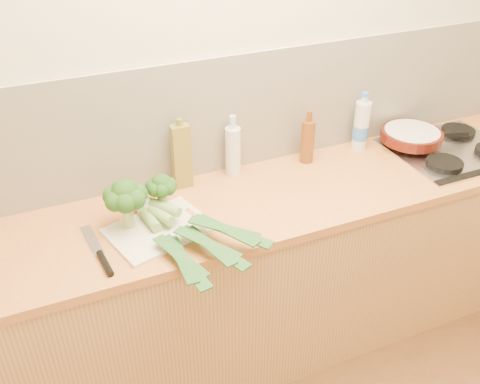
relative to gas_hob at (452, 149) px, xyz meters
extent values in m
plane|color=beige|center=(-1.02, 0.30, 0.39)|extent=(3.50, 0.00, 3.50)
cube|color=silver|center=(-1.02, 0.29, 0.26)|extent=(3.20, 0.02, 0.54)
cube|color=tan|center=(-1.02, 0.00, -0.48)|extent=(3.20, 0.60, 0.86)
cube|color=#DC7F40|center=(-1.02, 0.00, -0.03)|extent=(3.20, 0.62, 0.04)
cube|color=silver|center=(0.00, 0.00, -0.01)|extent=(0.58, 0.50, 0.01)
cylinder|color=black|center=(-0.15, -0.12, 0.01)|extent=(0.17, 0.17, 0.03)
cylinder|color=black|center=(-0.15, 0.12, 0.01)|extent=(0.17, 0.17, 0.03)
cylinder|color=black|center=(0.15, 0.12, 0.01)|extent=(0.17, 0.17, 0.03)
cube|color=beige|center=(-1.52, -0.05, -0.01)|extent=(0.44, 0.37, 0.01)
cylinder|color=#94A460|center=(-1.62, 0.01, 0.04)|extent=(0.04, 0.04, 0.09)
sphere|color=#18370F|center=(-1.62, 0.01, 0.15)|extent=(0.11, 0.11, 0.11)
sphere|color=#18370F|center=(-1.57, 0.01, 0.14)|extent=(0.08, 0.08, 0.08)
sphere|color=#18370F|center=(-1.59, 0.04, 0.14)|extent=(0.08, 0.08, 0.08)
sphere|color=#18370F|center=(-1.63, 0.05, 0.14)|extent=(0.08, 0.08, 0.08)
sphere|color=#18370F|center=(-1.67, 0.03, 0.14)|extent=(0.08, 0.08, 0.08)
sphere|color=#18370F|center=(-1.67, -0.02, 0.14)|extent=(0.08, 0.08, 0.08)
sphere|color=#18370F|center=(-1.63, -0.04, 0.14)|extent=(0.08, 0.08, 0.08)
sphere|color=#18370F|center=(-1.59, -0.03, 0.14)|extent=(0.08, 0.08, 0.08)
cylinder|color=#94A460|center=(-1.47, 0.05, 0.04)|extent=(0.04, 0.04, 0.08)
sphere|color=#18370F|center=(-1.47, 0.05, 0.13)|extent=(0.08, 0.08, 0.08)
sphere|color=#18370F|center=(-1.43, 0.05, 0.12)|extent=(0.06, 0.06, 0.06)
sphere|color=#18370F|center=(-1.45, 0.08, 0.12)|extent=(0.06, 0.06, 0.06)
sphere|color=#18370F|center=(-1.48, 0.09, 0.12)|extent=(0.06, 0.06, 0.06)
sphere|color=#18370F|center=(-1.50, 0.07, 0.12)|extent=(0.06, 0.06, 0.06)
sphere|color=#18370F|center=(-1.50, 0.04, 0.12)|extent=(0.06, 0.06, 0.06)
sphere|color=#18370F|center=(-1.48, 0.02, 0.12)|extent=(0.06, 0.06, 0.06)
sphere|color=#18370F|center=(-1.45, 0.02, 0.12)|extent=(0.06, 0.06, 0.06)
cylinder|color=white|center=(-1.56, 0.09, 0.02)|extent=(0.05, 0.11, 0.04)
cylinder|color=#73A150|center=(-1.54, -0.02, 0.02)|extent=(0.06, 0.13, 0.04)
cube|color=#18441C|center=(-1.50, -0.30, 0.02)|extent=(0.06, 0.30, 0.02)
cube|color=#18441C|center=(-1.50, -0.32, 0.02)|extent=(0.10, 0.34, 0.01)
cube|color=#18441C|center=(-1.50, -0.29, 0.02)|extent=(0.14, 0.28, 0.02)
cylinder|color=white|center=(-1.54, 0.07, 0.04)|extent=(0.08, 0.11, 0.04)
cylinder|color=#73A150|center=(-1.50, -0.03, 0.04)|extent=(0.09, 0.13, 0.04)
cube|color=#18441C|center=(-1.39, -0.28, 0.04)|extent=(0.11, 0.30, 0.02)
cube|color=#18441C|center=(-1.38, -0.30, 0.04)|extent=(0.18, 0.33, 0.01)
cube|color=#18441C|center=(-1.40, -0.27, 0.04)|extent=(0.20, 0.26, 0.02)
cylinder|color=white|center=(-1.55, 0.09, 0.06)|extent=(0.10, 0.11, 0.04)
cylinder|color=#73A150|center=(-1.48, -0.01, 0.06)|extent=(0.11, 0.14, 0.04)
cube|color=#18441C|center=(-1.31, -0.24, 0.06)|extent=(0.17, 0.29, 0.02)
cube|color=#18441C|center=(-1.30, -0.26, 0.06)|extent=(0.24, 0.31, 0.01)
cube|color=#18441C|center=(-1.31, -0.24, 0.06)|extent=(0.24, 0.22, 0.02)
cube|color=silver|center=(-1.77, -0.01, -0.01)|extent=(0.06, 0.21, 0.00)
cylinder|color=black|center=(-1.76, -0.18, 0.00)|extent=(0.04, 0.14, 0.03)
cylinder|color=#48130C|center=(-0.16, 0.13, 0.05)|extent=(0.30, 0.30, 0.05)
cylinder|color=beige|center=(-0.16, 0.13, 0.07)|extent=(0.27, 0.27, 0.00)
cube|color=black|center=(0.05, 0.06, 0.05)|extent=(0.15, 0.07, 0.02)
cube|color=olive|center=(-1.32, 0.23, 0.13)|extent=(0.08, 0.05, 0.30)
cylinder|color=olive|center=(-1.32, 0.23, 0.30)|extent=(0.02, 0.02, 0.03)
cylinder|color=silver|center=(-1.08, 0.24, 0.10)|extent=(0.07, 0.07, 0.23)
cylinder|color=silver|center=(-1.08, 0.24, 0.25)|extent=(0.03, 0.03, 0.06)
cylinder|color=brown|center=(-0.71, 0.20, 0.09)|extent=(0.06, 0.06, 0.21)
cylinder|color=brown|center=(-0.71, 0.20, 0.22)|extent=(0.03, 0.03, 0.05)
cylinder|color=silver|center=(-0.40, 0.22, 0.11)|extent=(0.08, 0.08, 0.24)
cylinder|color=silver|center=(-0.40, 0.22, 0.24)|extent=(0.03, 0.03, 0.03)
cylinder|color=#3876D4|center=(-0.40, 0.22, 0.07)|extent=(0.08, 0.08, 0.07)
camera|label=1|loc=(-1.90, -1.73, 1.25)|focal=40.00mm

